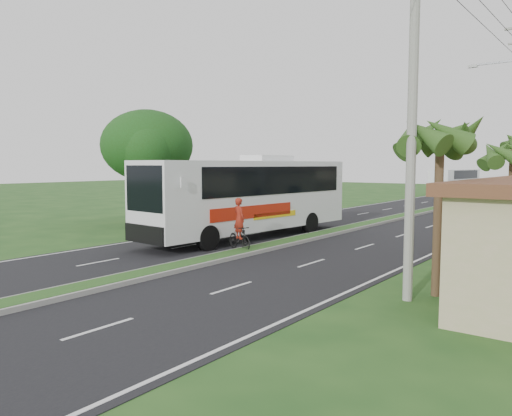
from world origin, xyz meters
The scene contains 11 objects.
ground centered at (0.00, 0.00, 0.00)m, with size 180.00×180.00×0.00m, color #1E4619.
road_asphalt centered at (0.00, 20.00, 0.01)m, with size 14.00×160.00×0.02m, color black.
median_strip centered at (0.00, 20.00, 0.10)m, with size 1.20×160.00×0.18m.
lane_edge_left centered at (-6.70, 20.00, 0.00)m, with size 0.12×160.00×0.01m, color silver.
lane_edge_right centered at (6.70, 20.00, 0.00)m, with size 0.12×160.00×0.01m, color silver.
palm_verge_a centered at (9.00, 3.00, 4.74)m, with size 2.40×2.40×5.45m.
shade_tree centered at (-12.11, 10.02, 5.03)m, with size 6.30×6.00×7.54m.
utility_pole_a centered at (8.50, 2.00, 5.67)m, with size 1.60×0.28×11.00m.
coach_bus_main centered at (-2.77, 9.24, 2.45)m, with size 3.99×13.99×4.46m.
coach_bus_far centered at (-4.64, 55.21, 1.88)m, with size 3.44×11.53×3.31m.
motorcyclist centered at (-0.69, 5.59, 0.88)m, with size 2.00×1.26×2.44m.
Camera 1 is at (13.53, -12.07, 3.96)m, focal length 35.00 mm.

